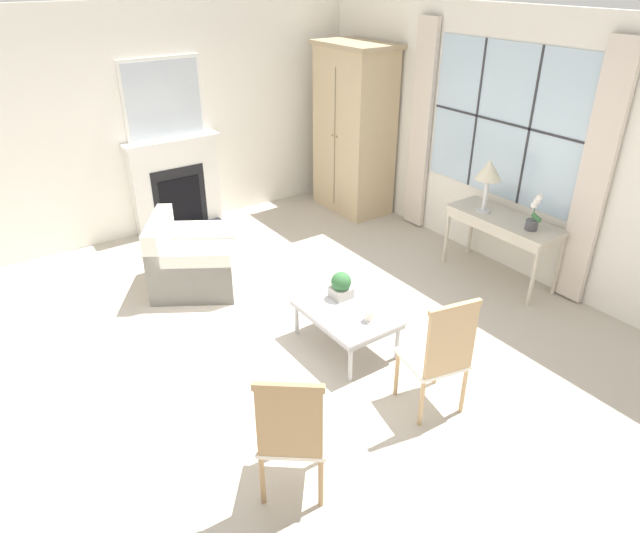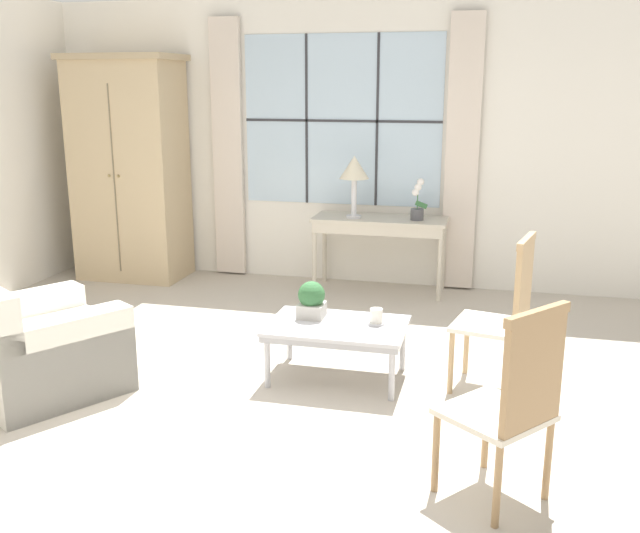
% 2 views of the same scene
% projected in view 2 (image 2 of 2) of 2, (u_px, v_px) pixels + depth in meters
% --- Properties ---
extents(ground_plane, '(14.00, 14.00, 0.00)m').
position_uv_depth(ground_plane, '(241.00, 399.00, 4.60)').
color(ground_plane, '#BCB2A3').
extents(wall_back_windowed, '(7.20, 0.14, 2.80)m').
position_uv_depth(wall_back_windowed, '(342.00, 143.00, 7.09)').
color(wall_back_windowed, white).
rests_on(wall_back_windowed, ground_plane).
extents(armoire, '(1.13, 0.70, 2.26)m').
position_uv_depth(armoire, '(130.00, 169.00, 7.28)').
color(armoire, tan).
rests_on(armoire, ground_plane).
extents(console_table, '(1.28, 0.50, 0.73)m').
position_uv_depth(console_table, '(380.00, 226.00, 6.86)').
color(console_table, beige).
rests_on(console_table, ground_plane).
extents(table_lamp, '(0.28, 0.28, 0.59)m').
position_uv_depth(table_lamp, '(354.00, 170.00, 6.72)').
color(table_lamp, silver).
rests_on(table_lamp, console_table).
extents(potted_orchid, '(0.16, 0.12, 0.39)m').
position_uv_depth(potted_orchid, '(418.00, 204.00, 6.69)').
color(potted_orchid, '#4C4C51').
rests_on(potted_orchid, console_table).
extents(armchair_upholstered, '(1.21, 1.20, 0.79)m').
position_uv_depth(armchair_upholstered, '(39.00, 351.00, 4.67)').
color(armchair_upholstered, silver).
rests_on(armchair_upholstered, ground_plane).
extents(side_chair_wooden, '(0.52, 0.52, 1.05)m').
position_uv_depth(side_chair_wooden, '(507.00, 308.00, 4.58)').
color(side_chair_wooden, white).
rests_on(side_chair_wooden, ground_plane).
extents(accent_chair_wooden, '(0.62, 0.62, 1.01)m').
position_uv_depth(accent_chair_wooden, '(513.00, 397.00, 3.32)').
color(accent_chair_wooden, beige).
rests_on(accent_chair_wooden, ground_plane).
extents(coffee_table, '(0.93, 0.63, 0.39)m').
position_uv_depth(coffee_table, '(337.00, 330.00, 4.85)').
color(coffee_table, '#BCBCC1').
rests_on(coffee_table, ground_plane).
extents(potted_plant_small, '(0.19, 0.19, 0.26)m').
position_uv_depth(potted_plant_small, '(312.00, 300.00, 4.94)').
color(potted_plant_small, '#BCB7AD').
rests_on(potted_plant_small, coffee_table).
extents(pillar_candle, '(0.12, 0.12, 0.12)m').
position_uv_depth(pillar_candle, '(376.00, 317.00, 4.82)').
color(pillar_candle, silver).
rests_on(pillar_candle, coffee_table).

